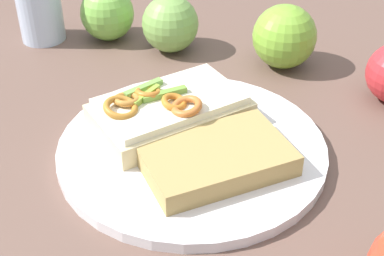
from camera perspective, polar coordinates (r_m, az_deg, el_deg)
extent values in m
plane|color=brown|center=(0.58, 0.00, -2.58)|extent=(2.00, 2.00, 0.00)
cylinder|color=white|center=(0.58, 0.00, -2.11)|extent=(0.28, 0.28, 0.01)
cube|color=beige|center=(0.60, -2.25, 1.50)|extent=(0.18, 0.13, 0.02)
cube|color=#ECE7C9|center=(0.59, -2.28, 2.79)|extent=(0.16, 0.12, 0.01)
torus|color=#C37625|center=(0.57, -1.87, 2.70)|extent=(0.03, 0.03, 0.02)
torus|color=#B7772A|center=(0.57, -7.39, 2.12)|extent=(0.04, 0.04, 0.02)
torus|color=#C27128|center=(0.59, -4.56, 3.71)|extent=(0.04, 0.04, 0.02)
torus|color=#BC672D|center=(0.57, -0.73, 2.22)|extent=(0.04, 0.04, 0.02)
torus|color=#B77831|center=(0.58, -6.75, 2.97)|extent=(0.04, 0.04, 0.01)
cube|color=#78AD4B|center=(0.60, -5.06, 4.13)|extent=(0.05, 0.02, 0.01)
cube|color=#74A23C|center=(0.59, -2.87, 3.54)|extent=(0.05, 0.01, 0.01)
cube|color=#8EB239|center=(0.59, -4.77, 3.35)|extent=(0.04, 0.03, 0.01)
cube|color=#A88C51|center=(0.54, 2.51, -3.12)|extent=(0.15, 0.10, 0.02)
sphere|color=#77A84D|center=(0.76, -2.26, 10.71)|extent=(0.11, 0.11, 0.08)
sphere|color=#73B245|center=(0.81, -8.77, 11.64)|extent=(0.08, 0.08, 0.08)
sphere|color=#7AB135|center=(0.73, 9.54, 9.32)|extent=(0.10, 0.10, 0.08)
cylinder|color=silver|center=(0.82, -15.53, 11.97)|extent=(0.06, 0.06, 0.10)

